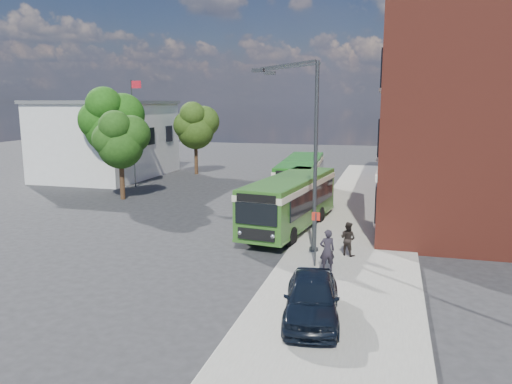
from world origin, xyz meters
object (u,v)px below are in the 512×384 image
(street_lamp, at_px, (308,154))
(bus_rear, at_px, (301,175))
(bus_front, at_px, (290,198))
(parked_car, at_px, (312,298))

(street_lamp, xyz_separation_m, bus_rear, (-2.67, 13.22, -2.96))
(bus_front, distance_m, bus_rear, 9.12)
(street_lamp, relative_size, bus_front, 0.88)
(bus_rear, relative_size, parked_car, 2.59)
(bus_rear, xyz_separation_m, parked_car, (4.15, -20.86, -0.94))
(parked_car, bearing_deg, bus_rear, 93.75)
(street_lamp, distance_m, bus_front, 5.36)
(bus_front, height_order, parked_car, bus_front)
(parked_car, bearing_deg, bus_front, 97.30)
(street_lamp, bearing_deg, parked_car, -79.05)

